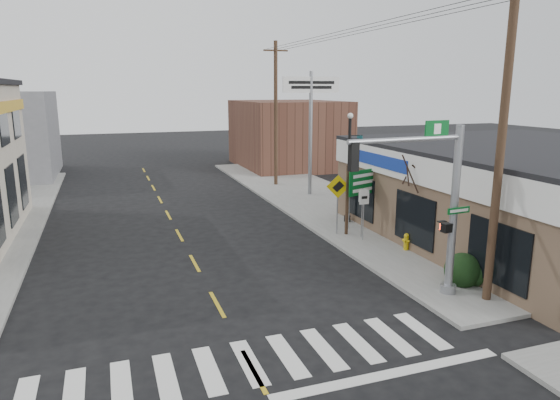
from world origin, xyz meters
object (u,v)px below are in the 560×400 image
object	(u,v)px
utility_pole_near	(502,138)
dance_center_sign	(311,104)
utility_pole_far	(276,113)
guide_sign	(362,190)
fire_hydrant	(406,241)
traffic_signal_pole	(438,194)
bare_tree	(420,163)
lamp_post	(350,160)

from	to	relation	value
utility_pole_near	dance_center_sign	bearing A→B (deg)	86.51
dance_center_sign	utility_pole_near	size ratio (longest dim) A/B	0.76
dance_center_sign	utility_pole_near	distance (m)	16.68
utility_pole_far	guide_sign	bearing A→B (deg)	-89.08
fire_hydrant	utility_pole_far	size ratio (longest dim) A/B	0.07
traffic_signal_pole	guide_sign	distance (m)	7.29
bare_tree	utility_pole_far	distance (m)	15.61
traffic_signal_pole	lamp_post	size ratio (longest dim) A/B	1.04
guide_sign	fire_hydrant	xyz separation A→B (m)	(0.54, -2.84, -1.63)
traffic_signal_pole	fire_hydrant	distance (m)	5.46
guide_sign	utility_pole_far	distance (m)	12.92
dance_center_sign	lamp_post	bearing A→B (deg)	-91.71
traffic_signal_pole	bare_tree	bearing A→B (deg)	57.10
lamp_post	dance_center_sign	bearing A→B (deg)	82.15
fire_hydrant	bare_tree	bearing A→B (deg)	-18.41
traffic_signal_pole	utility_pole_near	bearing A→B (deg)	-34.05
bare_tree	utility_pole_far	xyz separation A→B (m)	(-0.67, 15.54, 1.29)
traffic_signal_pole	utility_pole_near	distance (m)	2.41
fire_hydrant	utility_pole_far	xyz separation A→B (m)	(-0.32, 15.43, 4.51)
bare_tree	utility_pole_far	bearing A→B (deg)	92.46
bare_tree	utility_pole_near	distance (m)	5.19
fire_hydrant	utility_pole_far	bearing A→B (deg)	91.21
guide_sign	utility_pole_near	distance (m)	8.44
dance_center_sign	utility_pole_near	xyz separation A→B (m)	(-0.98, -16.64, -0.55)
lamp_post	utility_pole_far	distance (m)	10.71
fire_hydrant	utility_pole_near	distance (m)	6.87
lamp_post	bare_tree	xyz separation A→B (m)	(0.48, -4.98, 0.51)
dance_center_sign	bare_tree	xyz separation A→B (m)	(-0.26, -11.71, -1.98)
utility_pole_far	traffic_signal_pole	bearing A→B (deg)	-92.57
dance_center_sign	utility_pole_near	bearing A→B (deg)	-88.81
guide_sign	fire_hydrant	distance (m)	3.32
fire_hydrant	dance_center_sign	xyz separation A→B (m)	(0.60, 11.59, 5.20)
lamp_post	utility_pole_near	world-z (taller)	utility_pole_near
guide_sign	utility_pole_near	world-z (taller)	utility_pole_near
utility_pole_near	utility_pole_far	world-z (taller)	utility_pole_near
bare_tree	guide_sign	bearing A→B (deg)	106.65
traffic_signal_pole	utility_pole_far	distance (m)	19.77
fire_hydrant	dance_center_sign	distance (m)	12.72
fire_hydrant	utility_pole_far	distance (m)	16.08
dance_center_sign	utility_pole_far	distance (m)	4.00
traffic_signal_pole	utility_pole_far	xyz separation A→B (m)	(1.53, 19.65, 1.58)
guide_sign	dance_center_sign	world-z (taller)	dance_center_sign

